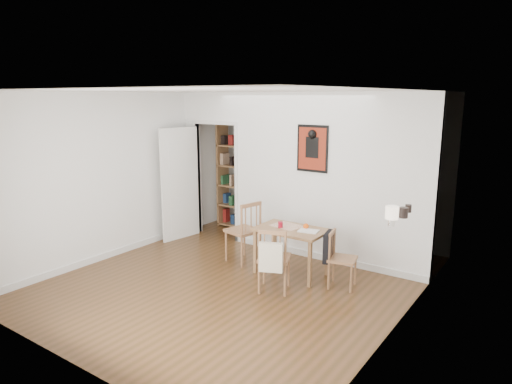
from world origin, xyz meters
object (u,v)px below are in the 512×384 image
Objects in this scene: notebook at (308,231)px; dining_table at (291,234)px; red_glass at (280,225)px; ceramic_jar_a at (404,213)px; chair_left at (243,231)px; orange_fruit at (306,226)px; mantel_lamp at (392,214)px; fireplace at (400,264)px; bookshelf at (239,176)px; chair_front at (274,258)px; chair_right at (341,258)px; ceramic_jar_b at (408,208)px.

dining_table is at bearing -176.06° from notebook.
ceramic_jar_a reaches higher than red_glass.
dining_table is 1.03× the size of chair_left.
mantel_lamp is (1.47, -0.81, 0.57)m from orange_fruit.
orange_fruit is at bearing 163.81° from fireplace.
ceramic_jar_a is (1.38, -0.30, 0.53)m from notebook.
bookshelf reaches higher than orange_fruit.
chair_right is at bearing 42.39° from chair_front.
red_glass is 1.13× the size of orange_fruit.
dining_table is at bearing -36.26° from bookshelf.
fireplace is at bearing -16.19° from orange_fruit.
bookshelf reaches higher than fireplace.
orange_fruit is at bearing 25.29° from red_glass.
ceramic_jar_a is at bearing 107.85° from fireplace.
bookshelf reaches higher than notebook.
chair_right is 1.00m from red_glass.
ceramic_jar_a reaches higher than notebook.
ceramic_jar_a reaches higher than fireplace.
red_glass reaches higher than notebook.
dining_table is 8.23× the size of ceramic_jar_a.
fireplace reaches higher than dining_table.
ceramic_jar_a is (1.80, -0.23, 0.49)m from red_glass.
chair_front is 1.76m from ceramic_jar_a.
red_glass is 0.41× the size of mantel_lamp.
chair_left is at bearing -179.99° from notebook.
mantel_lamp is at bearing -38.60° from chair_right.
bookshelf is 16.93× the size of ceramic_jar_a.
dining_table is 1.29× the size of chair_right.
bookshelf reaches higher than mantel_lamp.
fireplace is 1.44m from notebook.
bookshelf is at bearing 147.84° from orange_fruit.
chair_left is 0.78× the size of fireplace.
fireplace is (2.54, -0.34, 0.13)m from chair_left.
ceramic_jar_b is at bearing 2.00° from red_glass.
mantel_lamp reaches higher than fireplace.
bookshelf is at bearing 140.68° from red_glass.
notebook is (0.09, -0.09, -0.03)m from orange_fruit.
red_glass is at bearing -178.00° from ceramic_jar_b.
red_glass is at bearing -177.78° from chair_right.
chair_right reaches higher than red_glass.
fireplace is (3.73, -1.84, -0.40)m from bookshelf.
bookshelf is 4.13m from ceramic_jar_a.
bookshelf is at bearing 147.29° from notebook.
chair_front is at bearing -80.01° from dining_table.
bookshelf reaches higher than ceramic_jar_a.
chair_front is 1.76m from mantel_lamp.
dining_table is 0.81m from chair_right.
notebook is at bearing 166.19° from fireplace.
chair_left is at bearing 178.92° from chair_right.
red_glass is at bearing -162.23° from dining_table.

